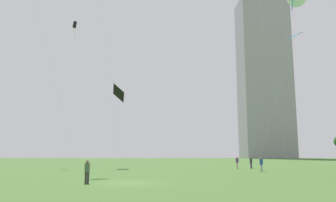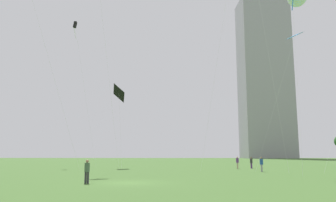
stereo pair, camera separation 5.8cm
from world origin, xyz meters
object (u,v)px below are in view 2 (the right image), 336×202
object	(u,v)px
person_standing_2	(251,162)
kite_flying_8	(119,93)
person_standing_0	(237,162)
person_standing_4	(261,163)
kite_flying_2	(295,36)
person_standing_3	(87,170)
distant_highrise_0	(264,77)
kite_flying_7	(75,26)

from	to	relation	value
person_standing_2	kite_flying_8	world-z (taller)	kite_flying_8
person_standing_0	person_standing_4	xyz separation A→B (m)	(1.44, -7.69, -0.00)
person_standing_2	kite_flying_2	distance (m)	18.34
person_standing_3	person_standing_4	xyz separation A→B (m)	(15.98, 15.88, 0.02)
person_standing_0	person_standing_2	world-z (taller)	person_standing_0
person_standing_4	kite_flying_8	size ratio (longest dim) A/B	0.13
person_standing_4	kite_flying_8	distance (m)	25.12
person_standing_3	distant_highrise_0	size ratio (longest dim) A/B	0.02
kite_flying_7	kite_flying_8	bearing A→B (deg)	-35.03
kite_flying_8	distant_highrise_0	world-z (taller)	distant_highrise_0
person_standing_3	kite_flying_2	xyz separation A→B (m)	(20.14, 14.39, 14.79)
person_standing_0	kite_flying_8	xyz separation A→B (m)	(-17.55, 4.88, 10.59)
kite_flying_8	kite_flying_7	bearing A→B (deg)	144.97
person_standing_0	person_standing_3	bearing A→B (deg)	-6.68
person_standing_2	kite_flying_8	distance (m)	22.70
person_standing_2	person_standing_4	xyz separation A→B (m)	(-0.69, -8.72, 0.06)
kite_flying_7	distant_highrise_0	bearing A→B (deg)	58.39
person_standing_3	kite_flying_7	xyz separation A→B (m)	(-12.81, 35.33, 24.71)
kite_flying_2	person_standing_3	bearing A→B (deg)	-144.46
person_standing_2	person_standing_4	bearing A→B (deg)	48.54
person_standing_3	kite_flying_8	distance (m)	30.52
person_standing_2	kite_flying_2	world-z (taller)	kite_flying_2
kite_flying_2	kite_flying_8	world-z (taller)	kite_flying_2
distant_highrise_0	person_standing_0	bearing A→B (deg)	-109.78
person_standing_0	kite_flying_8	world-z (taller)	kite_flying_8
kite_flying_2	kite_flying_7	size ratio (longest dim) A/B	0.61
distant_highrise_0	person_standing_2	bearing A→B (deg)	-108.90
kite_flying_8	distant_highrise_0	xyz separation A→B (m)	(50.36, 104.65, 26.47)
kite_flying_2	kite_flying_7	xyz separation A→B (m)	(-32.95, 20.94, 9.92)
person_standing_3	kite_flying_2	size ratio (longest dim) A/B	0.10
kite_flying_8	person_standing_2	bearing A→B (deg)	-11.08
kite_flying_7	kite_flying_8	world-z (taller)	kite_flying_7
person_standing_0	person_standing_2	bearing A→B (deg)	140.76
kite_flying_7	kite_flying_8	xyz separation A→B (m)	(9.80, -6.87, -14.09)
kite_flying_8	distant_highrise_0	distance (m)	119.11
person_standing_0	person_standing_4	distance (m)	7.83
person_standing_0	distant_highrise_0	world-z (taller)	distant_highrise_0
person_standing_2	person_standing_3	world-z (taller)	person_standing_3
kite_flying_2	kite_flying_8	size ratio (longest dim) A/B	1.29
kite_flying_2	kite_flying_7	world-z (taller)	kite_flying_7
person_standing_4	kite_flying_2	xyz separation A→B (m)	(4.15, -1.50, 14.77)
person_standing_0	kite_flying_8	size ratio (longest dim) A/B	0.13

